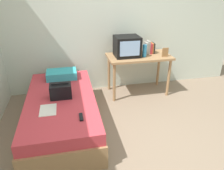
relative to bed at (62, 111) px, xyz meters
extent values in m
plane|color=#84705B|center=(0.97, -0.79, -0.24)|extent=(8.00, 8.00, 0.00)
cube|color=silver|center=(0.97, 1.21, 1.06)|extent=(5.20, 0.10, 2.60)
cube|color=#9E754C|center=(0.00, 0.00, -0.08)|extent=(1.00, 2.00, 0.32)
cube|color=#C63842|center=(0.00, 0.00, 0.16)|extent=(0.97, 1.94, 0.16)
cube|color=#9E754C|center=(1.44, 0.80, 0.50)|extent=(1.16, 0.60, 0.04)
cylinder|color=#9E754C|center=(0.92, 0.56, 0.12)|extent=(0.05, 0.05, 0.71)
cylinder|color=#9E754C|center=(1.96, 0.56, 0.12)|extent=(0.05, 0.05, 0.71)
cylinder|color=#9E754C|center=(0.92, 1.04, 0.12)|extent=(0.05, 0.05, 0.71)
cylinder|color=#9E754C|center=(1.96, 1.04, 0.12)|extent=(0.05, 0.05, 0.71)
cube|color=black|center=(1.21, 0.82, 0.70)|extent=(0.44, 0.38, 0.36)
cube|color=#8CB2E0|center=(1.21, 0.63, 0.71)|extent=(0.35, 0.01, 0.26)
cylinder|color=#3399DB|center=(1.51, 0.72, 0.63)|extent=(0.07, 0.07, 0.22)
cube|color=gray|center=(1.60, 0.90, 0.62)|extent=(0.04, 0.16, 0.21)
cube|color=gray|center=(1.64, 0.90, 0.64)|extent=(0.04, 0.14, 0.24)
cube|color=#B72D33|center=(1.69, 0.90, 0.62)|extent=(0.04, 0.17, 0.19)
cube|color=#CC7233|center=(1.72, 0.90, 0.62)|extent=(0.02, 0.16, 0.20)
cube|color=black|center=(1.74, 0.90, 0.62)|extent=(0.02, 0.16, 0.20)
cube|color=olive|center=(1.87, 0.64, 0.60)|extent=(0.11, 0.02, 0.16)
cube|color=#33A8B7|center=(0.03, 0.70, 0.31)|extent=(0.50, 0.33, 0.13)
cube|color=black|center=(0.01, -0.01, 0.34)|extent=(0.30, 0.20, 0.20)
cylinder|color=black|center=(0.01, -0.01, 0.46)|extent=(0.24, 0.02, 0.02)
cube|color=white|center=(-0.16, -0.33, 0.25)|extent=(0.21, 0.29, 0.01)
cube|color=black|center=(0.25, -0.59, 0.25)|extent=(0.04, 0.16, 0.02)
camera|label=1|loc=(0.15, -2.82, 1.73)|focal=34.61mm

